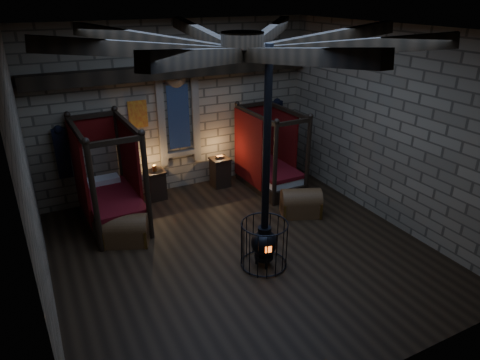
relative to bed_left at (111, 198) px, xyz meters
name	(u,v)px	position (x,y,z in m)	size (l,w,h in m)	color
room	(240,58)	(2.02, -2.33, 3.18)	(7.02, 7.02, 4.29)	black
bed_left	(111,198)	(0.00, 0.00, 0.00)	(1.22, 2.21, 2.27)	black
bed_right	(269,168)	(4.06, 0.02, -0.05)	(1.09, 2.01, 2.07)	black
trunk_left	(126,230)	(0.05, -1.07, -0.27)	(1.04, 0.87, 0.66)	#55341A
trunk_right	(301,203)	(3.93, -1.69, -0.27)	(1.04, 0.87, 0.66)	#55341A
nightstand_left	(156,185)	(1.20, 0.65, -0.18)	(0.48, 0.46, 0.90)	black
nightstand_right	(220,172)	(2.95, 0.63, -0.16)	(0.49, 0.47, 0.85)	black
stove	(264,239)	(2.17, -3.03, 0.01)	(0.88, 0.88, 4.05)	black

